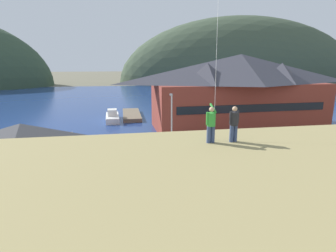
{
  "coord_description": "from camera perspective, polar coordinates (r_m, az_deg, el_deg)",
  "views": [
    {
      "loc": [
        -4.68,
        -18.37,
        10.06
      ],
      "look_at": [
        -0.01,
        9.0,
        3.46
      ],
      "focal_mm": 28.66,
      "sensor_mm": 36.0,
      "label": 1
    }
  ],
  "objects": [
    {
      "name": "parked_car_front_row_silver",
      "position": [
        27.11,
        28.44,
        -7.7
      ],
      "size": [
        4.23,
        2.12,
        1.82
      ],
      "color": "#9EA3A8",
      "rests_on": "parking_lot_pad"
    },
    {
      "name": "person_companion",
      "position": [
        13.25,
        13.85,
        0.63
      ],
      "size": [
        0.53,
        0.4,
        1.74
      ],
      "color": "#384770",
      "rests_on": "grassy_hill_foreground"
    },
    {
      "name": "wharf_dock",
      "position": [
        51.41,
        -7.76,
        2.36
      ],
      "size": [
        3.2,
        11.06,
        0.7
      ],
      "color": "#70604C",
      "rests_on": "ground"
    },
    {
      "name": "person_kite_flyer",
      "position": [
        12.88,
        9.14,
        0.57
      ],
      "size": [
        0.52,
        0.7,
        1.86
      ],
      "color": "#384770",
      "rests_on": "grassy_hill_foreground"
    },
    {
      "name": "parking_lot_pad",
      "position": [
        25.85,
        1.54,
        -9.42
      ],
      "size": [
        40.0,
        20.0,
        0.1
      ],
      "primitive_type": "cube",
      "color": "slate",
      "rests_on": "ground"
    },
    {
      "name": "far_hill_east_peak",
      "position": [
        147.22,
        15.81,
        8.96
      ],
      "size": [
        127.77,
        49.57,
        65.23
      ],
      "primitive_type": "ellipsoid",
      "color": "#3D4C38",
      "rests_on": "ground"
    },
    {
      "name": "parking_light_pole",
      "position": [
        30.05,
        0.77,
        1.57
      ],
      "size": [
        0.24,
        0.78,
        6.57
      ],
      "color": "#ADADB2",
      "rests_on": "parking_lot_pad"
    },
    {
      "name": "storage_shed_near_lot",
      "position": [
        25.01,
        -28.33,
        -5.28
      ],
      "size": [
        8.46,
        5.28,
        5.32
      ],
      "color": "#756B5B",
      "rests_on": "ground"
    },
    {
      "name": "harbor_lodge",
      "position": [
        43.16,
        14.98,
        7.5
      ],
      "size": [
        28.0,
        11.34,
        11.28
      ],
      "color": "brown",
      "rests_on": "ground"
    },
    {
      "name": "parked_car_lone_by_shed",
      "position": [
        31.7,
        20.6,
        -4.0
      ],
      "size": [
        4.25,
        2.16,
        1.82
      ],
      "color": "red",
      "rests_on": "parking_lot_pad"
    },
    {
      "name": "parked_car_corner_spot",
      "position": [
        25.96,
        -2.22,
        -6.92
      ],
      "size": [
        4.2,
        2.06,
        1.82
      ],
      "color": "silver",
      "rests_on": "parking_lot_pad"
    },
    {
      "name": "parked_car_mid_row_near",
      "position": [
        21.73,
        -9.27,
        -11.28
      ],
      "size": [
        4.21,
        2.08,
        1.82
      ],
      "color": "#9EA3A8",
      "rests_on": "parking_lot_pad"
    },
    {
      "name": "parked_car_front_row_end",
      "position": [
        21.69,
        12.98,
        -11.51
      ],
      "size": [
        4.35,
        2.37,
        1.82
      ],
      "color": "#9EA3A8",
      "rests_on": "parking_lot_pad"
    },
    {
      "name": "parked_car_mid_row_center",
      "position": [
        32.78,
        28.91,
        -4.28
      ],
      "size": [
        4.29,
        2.24,
        1.82
      ],
      "color": "silver",
      "rests_on": "parking_lot_pad"
    },
    {
      "name": "parked_car_back_row_left",
      "position": [
        25.96,
        -12.84,
        -7.26
      ],
      "size": [
        4.21,
        2.07,
        1.82
      ],
      "color": "#236633",
      "rests_on": "parking_lot_pad"
    },
    {
      "name": "parked_car_front_row_red",
      "position": [
        28.11,
        15.18,
        -5.79
      ],
      "size": [
        4.34,
        2.35,
        1.82
      ],
      "color": "#236633",
      "rests_on": "parking_lot_pad"
    },
    {
      "name": "bay_water",
      "position": [
        79.15,
        -6.25,
        6.0
      ],
      "size": [
        360.0,
        84.0,
        0.03
      ],
      "primitive_type": "cube",
      "color": "navy",
      "rests_on": "ground"
    },
    {
      "name": "moored_boat_wharfside",
      "position": [
        48.12,
        -11.73,
        1.9
      ],
      "size": [
        2.5,
        7.02,
        2.16
      ],
      "color": "silver",
      "rests_on": "ground"
    },
    {
      "name": "ground_plane",
      "position": [
        21.46,
        4.22,
        -14.63
      ],
      "size": [
        600.0,
        600.0,
        0.0
      ],
      "primitive_type": "plane",
      "color": "#66604C"
    }
  ]
}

